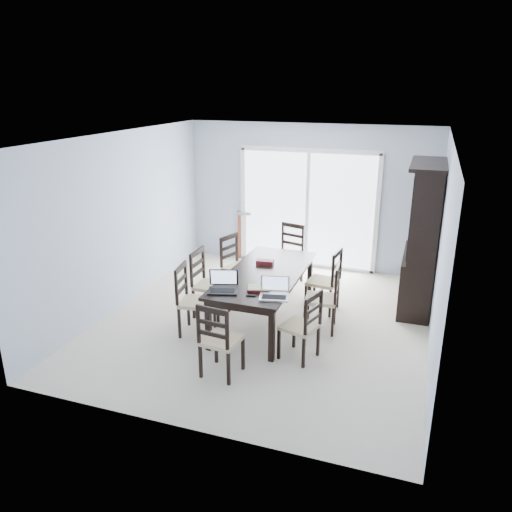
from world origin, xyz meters
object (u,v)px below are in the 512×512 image
Objects in this scene: chair_left_near at (189,292)px; chair_end_near at (217,333)px; laptop_silver at (274,293)px; hot_tub at (285,226)px; chair_end_far at (289,247)px; cell_phone at (251,295)px; china_hutch at (422,240)px; game_box at (265,262)px; dining_table at (265,278)px; chair_left_mid at (205,276)px; chair_right_near at (306,319)px; laptop_dark at (223,287)px; chair_right_far at (329,274)px; chair_left_far at (234,259)px; chair_right_mid at (328,290)px.

chair_left_near is 1.04× the size of chair_end_near.
laptop_silver is 4.33m from hot_tub.
chair_end_far is 10.01× the size of cell_phone.
china_hutch is 2.04× the size of chair_end_near.
chair_left_near is 0.96× the size of chair_end_far.
china_hutch is at bearing 23.41° from game_box.
chair_left_mid is (-0.90, -0.05, -0.07)m from dining_table.
chair_right_near is at bearing 75.51° from chair_left_near.
cell_phone is (0.38, -0.01, -0.06)m from laptop_dark.
laptop_dark reaches higher than cell_phone.
china_hutch is (2.02, 1.25, 0.40)m from dining_table.
chair_right_far is at bearing 113.75° from chair_left_mid.
hot_tub is at bearing 77.97° from laptop_dark.
chair_end_near is at bearing 33.48° from chair_left_near.
chair_left_near is at bearing 100.41° from chair_right_near.
chair_left_far is 2.59m from hot_tub.
chair_end_far reaches higher than hot_tub.
chair_left_near reaches higher than cell_phone.
chair_end_far is (0.81, 1.67, 0.01)m from chair_left_mid.
chair_right_near is 1.49m from game_box.
game_box is at bearing 107.53° from dining_table.
chair_right_near is 0.74m from cell_phone.
hot_tub is (0.10, 2.58, -0.12)m from chair_left_far.
cell_phone is at bearing 105.55° from chair_right_near.
chair_right_mid is (1.75, 0.68, -0.00)m from chair_left_near.
chair_right_far is (1.64, 1.29, -0.00)m from chair_left_near.
chair_left_mid reaches higher than chair_left_far.
chair_end_far is (-0.04, 3.17, 0.04)m from chair_end_near.
game_box is (0.75, 0.97, 0.19)m from chair_left_near.
chair_left_mid is 1.49m from laptop_silver.
chair_end_near is 0.93× the size of chair_end_far.
laptop_dark reaches higher than dining_table.
chair_left_far is (-0.78, 0.81, -0.08)m from dining_table.
chair_right_far reaches higher than chair_right_mid.
china_hutch reaches higher than chair_end_near.
chair_left_far is 1.00× the size of chair_right_mid.
dining_table is at bearing 107.95° from chair_end_far.
laptop_silver is at bearing 100.67° from chair_right_near.
cell_phone is 1.16m from game_box.
chair_end_near is at bearing 30.94° from chair_left_mid.
chair_end_far is (0.76, 2.26, 0.02)m from chair_left_near.
china_hutch reaches higher than hot_tub.
dining_table is 2.11× the size of chair_right_near.
chair_right_near is at bearing -18.54° from laptop_dark.
china_hutch is 5.39× the size of laptop_silver.
hot_tub is (-0.58, 3.06, -0.31)m from game_box.
chair_end_far reaches higher than game_box.
chair_end_far is 2.69× the size of laptop_dark.
chair_right_far is (1.69, 0.69, -0.01)m from chair_left_mid.
cell_phone is at bearing -80.61° from game_box.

